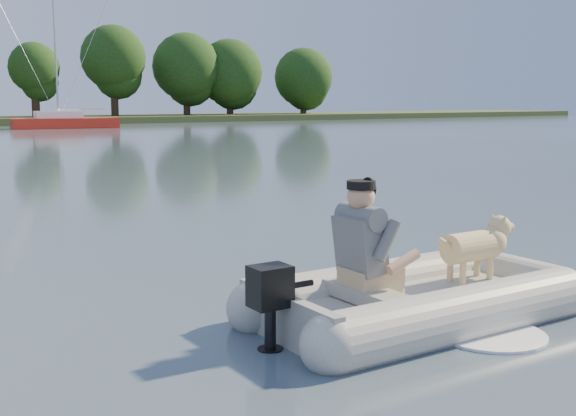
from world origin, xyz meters
TOP-DOWN VIEW (x-y plane):
  - water at (0.00, 0.00)m, footprint 160.00×160.00m
  - dinghy at (-0.18, -0.21)m, footprint 4.70×2.84m
  - man at (-0.93, -0.15)m, footprint 0.79×0.67m
  - dog at (0.52, -0.15)m, footprint 1.01×0.36m
  - outboard_motor at (-1.97, -0.20)m, footprint 0.45×0.31m
  - sailboat at (10.45, 49.02)m, footprint 7.77×3.00m

SIDE VIEW (x-z plane):
  - water at x=0.00m, z-range 0.00..0.00m
  - outboard_motor at x=-1.97m, z-range -0.09..0.76m
  - sailboat at x=10.45m, z-range -4.76..5.67m
  - dog at x=0.52m, z-range 0.22..0.90m
  - dinghy at x=-0.18m, z-range -0.10..1.39m
  - man at x=-0.93m, z-range 0.26..1.42m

